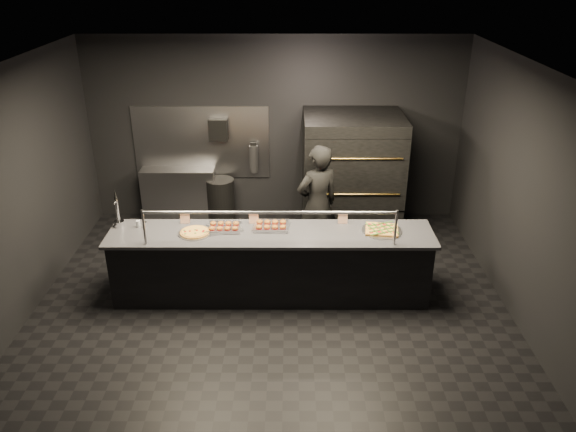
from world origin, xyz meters
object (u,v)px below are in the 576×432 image
at_px(slider_tray_a, 224,227).
at_px(trash_bin, 221,201).
at_px(worker, 317,205).
at_px(towel_dispenser, 218,129).
at_px(beer_tap, 118,216).
at_px(prep_shelf, 179,195).
at_px(service_counter, 271,264).
at_px(slider_tray_b, 271,225).
at_px(square_pizza, 382,230).
at_px(pizza_oven, 351,175).
at_px(fire_extinguisher, 254,158).
at_px(round_pizza, 195,232).

distance_m(slider_tray_a, trash_bin, 2.21).
bearing_deg(trash_bin, worker, -39.51).
relative_size(towel_dispenser, beer_tap, 0.69).
distance_m(prep_shelf, worker, 2.65).
bearing_deg(service_counter, slider_tray_a, 169.51).
height_order(slider_tray_b, square_pizza, slider_tray_b).
height_order(pizza_oven, trash_bin, pizza_oven).
height_order(towel_dispenser, fire_extinguisher, towel_dispenser).
bearing_deg(trash_bin, towel_dispenser, 90.00).
relative_size(fire_extinguisher, round_pizza, 1.19).
height_order(service_counter, square_pizza, service_counter).
bearing_deg(worker, square_pizza, 103.82).
distance_m(service_counter, square_pizza, 1.48).
bearing_deg(slider_tray_b, worker, 52.16).
relative_size(prep_shelf, round_pizza, 2.83).
bearing_deg(pizza_oven, beer_tap, -151.31).
bearing_deg(worker, fire_extinguisher, -82.22).
distance_m(service_counter, slider_tray_a, 0.78).
bearing_deg(trash_bin, round_pizza, -91.28).
height_order(fire_extinguisher, beer_tap, beer_tap).
distance_m(fire_extinguisher, slider_tray_b, 2.28).
relative_size(slider_tray_a, slider_tray_b, 1.05).
relative_size(beer_tap, trash_bin, 0.67).
xyz_separation_m(fire_extinguisher, round_pizza, (-0.60, -2.42, -0.12)).
bearing_deg(worker, pizza_oven, -147.70).
distance_m(service_counter, prep_shelf, 2.82).
xyz_separation_m(service_counter, slider_tray_a, (-0.60, 0.11, 0.48)).
relative_size(prep_shelf, worker, 0.68).
bearing_deg(fire_extinguisher, service_counter, -81.70).
relative_size(slider_tray_a, trash_bin, 0.67).
height_order(towel_dispenser, round_pizza, towel_dispenser).
xyz_separation_m(towel_dispenser, worker, (1.53, -1.43, -0.67)).
relative_size(service_counter, prep_shelf, 3.42).
bearing_deg(round_pizza, slider_tray_b, 10.38).
height_order(beer_tap, slider_tray_a, beer_tap).
xyz_separation_m(pizza_oven, round_pizza, (-2.15, -1.92, -0.03)).
height_order(service_counter, beer_tap, beer_tap).
relative_size(towel_dispenser, trash_bin, 0.46).
relative_size(pizza_oven, round_pizza, 4.51).
distance_m(fire_extinguisher, slider_tray_a, 2.31).
bearing_deg(worker, service_counter, 30.37).
distance_m(prep_shelf, trash_bin, 0.71).
relative_size(pizza_oven, towel_dispenser, 5.46).
xyz_separation_m(slider_tray_b, trash_bin, (-0.90, 2.07, -0.57)).
xyz_separation_m(prep_shelf, towel_dispenser, (0.70, 0.07, 1.10)).
xyz_separation_m(round_pizza, square_pizza, (2.35, 0.07, 0.00)).
xyz_separation_m(pizza_oven, towel_dispenser, (-2.10, 0.49, 0.58)).
bearing_deg(prep_shelf, round_pizza, -74.50).
bearing_deg(service_counter, slider_tray_b, 90.09).
bearing_deg(slider_tray_a, square_pizza, -1.79).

